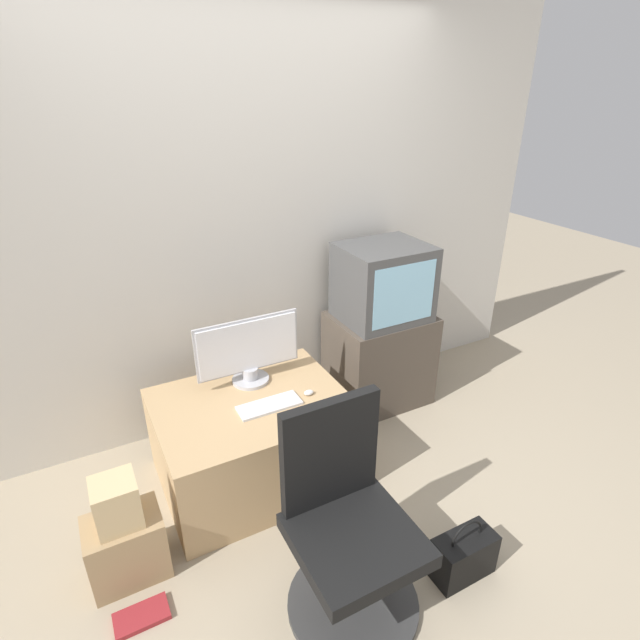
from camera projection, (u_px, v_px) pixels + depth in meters
The scene contains 13 objects.
ground_plane at pixel (356, 539), 2.50m from camera, with size 12.00×12.00×0.00m, color tan.
wall_back at pixel (247, 224), 2.99m from camera, with size 4.40×0.05×2.60m.
desk at pixel (254, 439), 2.80m from camera, with size 1.02×0.80×0.52m.
side_stand at pixel (379, 358), 3.49m from camera, with size 0.65×0.50×0.65m.
main_monitor at pixel (249, 351), 2.79m from camera, with size 0.60×0.21×0.39m.
keyboard at pixel (269, 405), 2.65m from camera, with size 0.34×0.13×0.01m.
mouse at pixel (309, 393), 2.74m from camera, with size 0.06×0.04×0.03m.
crt_tv at pixel (383, 283), 3.22m from camera, with size 0.55×0.46×0.50m.
office_chair at pixel (347, 532), 2.08m from camera, with size 0.57×0.57×0.94m.
cardboard_box_lower at pixel (127, 547), 2.27m from camera, with size 0.33×0.24×0.32m.
cardboard_box_upper at pixel (116, 503), 2.15m from camera, with size 0.19×0.18×0.22m.
handbag at pixel (463, 555), 2.28m from camera, with size 0.29×0.15×0.32m.
book at pixel (142, 616), 2.13m from camera, with size 0.23×0.13×0.02m.
Camera 1 is at (-0.99, -1.48, 2.08)m, focal length 28.00 mm.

